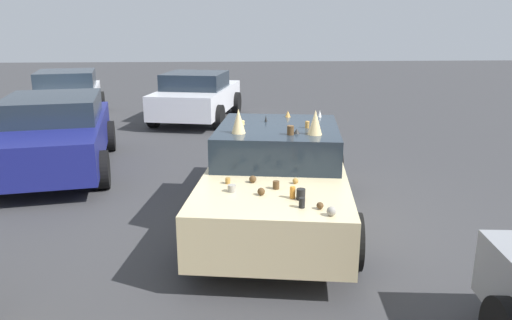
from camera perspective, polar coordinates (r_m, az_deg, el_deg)
ground_plane at (r=7.08m, az=2.44°, el=-6.99°), size 60.00×60.00×0.00m
art_car_decorated at (r=6.86m, az=2.52°, el=-1.58°), size 4.61×2.53×1.68m
parked_sedan_row_back_center at (r=10.00m, az=-22.56°, el=2.95°), size 4.51×2.62×1.41m
parked_sedan_behind_right at (r=14.32m, az=-6.91°, el=7.46°), size 4.26×2.64×1.38m
parked_sedan_near_left at (r=15.38m, az=-21.31°, el=7.01°), size 4.65×2.64×1.38m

